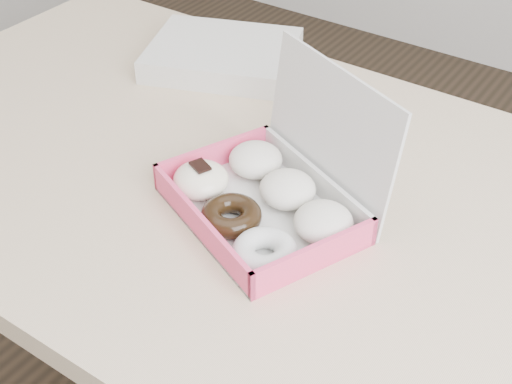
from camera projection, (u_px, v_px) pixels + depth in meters
The scene contains 3 objects.
table at pixel (196, 192), 1.17m from camera, with size 1.20×0.80×0.75m.
donut_box at pixel (269, 193), 0.99m from camera, with size 0.34×0.32×0.20m.
newspapers at pixel (223, 55), 1.34m from camera, with size 0.27×0.21×0.04m, color white.
Camera 1 is at (0.61, -0.70, 1.39)m, focal length 50.00 mm.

